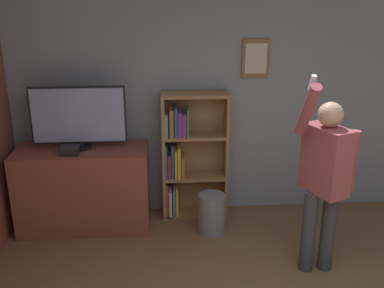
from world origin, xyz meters
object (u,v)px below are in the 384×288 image
game_console (70,150)px  bookshelf (188,155)px  television (79,117)px  person (325,174)px  waste_bin (212,214)px

game_console → bookshelf: size_ratio=0.13×
television → bookshelf: size_ratio=0.68×
game_console → person: person is taller
bookshelf → person: (1.12, -1.16, 0.24)m
person → television: bearing=-137.5°
television → person: (2.26, -1.00, -0.27)m
person → waste_bin: (-0.90, 0.73, -0.75)m
person → waste_bin: person is taller
bookshelf → person: person is taller
game_console → waste_bin: (1.45, -0.11, -0.72)m
game_console → person: bearing=-19.8°
television → bookshelf: bearing=8.0°
game_console → waste_bin: 1.62m
bookshelf → television: bearing=-172.0°
game_console → person: (2.35, -0.84, 0.04)m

